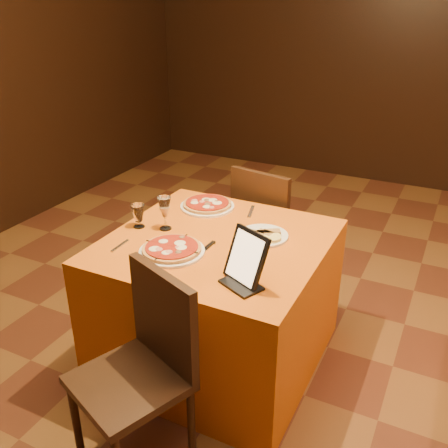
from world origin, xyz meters
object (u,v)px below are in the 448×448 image
at_px(chair_main_far, 273,228).
at_px(pizza_far, 207,205).
at_px(water_glass, 138,216).
at_px(main_table, 218,300).
at_px(wine_glass, 165,213).
at_px(pizza_near, 172,250).
at_px(chair_main_near, 129,382).
at_px(tablet, 246,257).

xyz_separation_m(chair_main_far, pizza_far, (-0.25, -0.48, 0.31)).
bearing_deg(water_glass, pizza_far, 62.98).
height_order(main_table, wine_glass, wine_glass).
bearing_deg(wine_glass, pizza_near, -51.00).
bearing_deg(wine_glass, main_table, 1.60).
xyz_separation_m(chair_main_far, pizza_near, (-0.14, -1.06, 0.31)).
height_order(pizza_near, water_glass, water_glass).
relative_size(chair_main_near, water_glass, 7.00).
relative_size(chair_main_near, pizza_near, 2.79).
bearing_deg(tablet, wine_glass, 179.45).
xyz_separation_m(chair_main_far, wine_glass, (-0.31, -0.85, 0.39)).
bearing_deg(main_table, water_glass, -173.61).
bearing_deg(main_table, chair_main_near, -90.00).
bearing_deg(chair_main_near, tablet, 81.39).
distance_m(pizza_far, water_glass, 0.46).
xyz_separation_m(chair_main_near, tablet, (0.30, 0.50, 0.41)).
bearing_deg(water_glass, wine_glass, 16.33).
height_order(main_table, chair_main_far, chair_main_far).
relative_size(wine_glass, water_glass, 1.46).
bearing_deg(wine_glass, chair_main_far, 69.88).
relative_size(chair_main_near, chair_main_far, 1.00).
distance_m(chair_main_far, water_glass, 1.06).
relative_size(pizza_near, pizza_far, 1.01).
bearing_deg(water_glass, chair_main_far, 62.91).
relative_size(pizza_far, tablet, 1.32).
bearing_deg(main_table, pizza_near, -121.53).
bearing_deg(pizza_far, wine_glass, -99.74).
height_order(chair_main_far, pizza_near, chair_main_far).
distance_m(wine_glass, tablet, 0.68).
xyz_separation_m(wine_glass, tablet, (0.61, -0.29, 0.03)).
relative_size(chair_main_far, wine_glass, 4.79).
bearing_deg(pizza_near, chair_main_far, 82.65).
bearing_deg(chair_main_far, main_table, 100.37).
bearing_deg(pizza_far, tablet, -50.21).
distance_m(chair_main_far, wine_glass, 0.98).
distance_m(chair_main_far, pizza_far, 0.63).
xyz_separation_m(pizza_near, water_glass, (-0.32, 0.17, 0.05)).
height_order(pizza_far, wine_glass, wine_glass).
height_order(pizza_far, water_glass, water_glass).
xyz_separation_m(main_table, pizza_far, (-0.25, 0.36, 0.39)).
relative_size(chair_main_far, pizza_far, 2.82).
relative_size(chair_main_far, tablet, 3.73).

